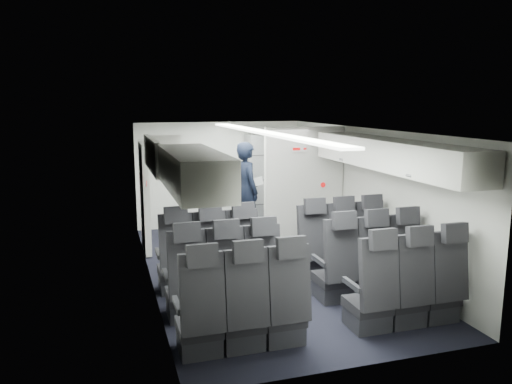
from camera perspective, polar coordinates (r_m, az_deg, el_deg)
cabin_shell at (r=7.50m, az=0.89°, el=-0.72°), size 3.41×6.01×2.16m
seat_row_front at (r=7.18m, az=2.19°, el=-7.15°), size 3.33×0.56×1.24m
seat_row_mid at (r=6.38m, az=4.87°, el=-9.45°), size 3.33×0.56×1.24m
seat_row_rear at (r=5.61m, az=8.35°, el=-12.35°), size 3.33×0.56×1.24m
overhead_bin_left_rear at (r=5.12m, az=-7.18°, el=2.42°), size 0.53×1.80×0.40m
overhead_bin_left_front_open at (r=6.85m, az=-10.02°, el=3.28°), size 0.64×1.70×0.72m
overhead_bin_right_rear at (r=6.24m, az=19.11°, el=3.33°), size 0.53×1.80×0.40m
overhead_bin_right_front at (r=7.71m, az=11.48°, el=4.91°), size 0.53×1.70×0.40m
bulkhead_partition at (r=8.58m, az=5.49°, el=0.31°), size 1.40×0.15×2.13m
galley_unit at (r=10.36m, az=1.29°, el=1.37°), size 0.85×0.52×1.90m
boarding_door at (r=8.73m, az=-12.60°, el=-0.53°), size 0.12×1.27×1.86m
flight_attendant at (r=9.33m, az=-1.07°, el=0.16°), size 0.54×0.73×1.83m
carry_on_bag at (r=6.80m, az=-9.74°, el=3.53°), size 0.45×0.35×0.24m
papers at (r=9.31m, az=0.13°, el=1.19°), size 0.21×0.05×0.15m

